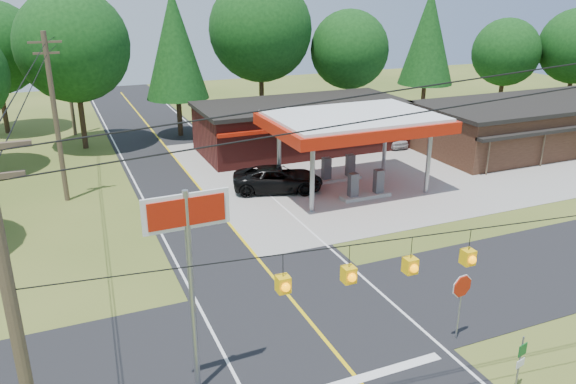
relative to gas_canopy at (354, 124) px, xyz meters
name	(u,v)px	position (x,y,z in m)	size (l,w,h in m)	color
ground	(311,324)	(-9.00, -13.00, -4.27)	(120.00, 120.00, 0.00)	#44581F
main_highway	(311,324)	(-9.00, -13.00, -4.26)	(8.00, 120.00, 0.02)	black
cross_road	(311,323)	(-9.00, -13.00, -4.25)	(70.00, 7.00, 0.02)	black
lane_center_yellow	(311,323)	(-9.00, -13.00, -4.24)	(0.15, 110.00, 0.00)	yellow
gas_canopy	(354,124)	(0.00, 0.00, 0.00)	(10.60, 7.40, 4.88)	gray
convenience_store	(302,125)	(1.00, 9.98, -2.35)	(16.40, 7.55, 3.80)	#4F1916
strip_building	(541,124)	(19.00, 2.98, -2.35)	(20.40, 8.75, 3.80)	#392117
utility_pole_near_left	(17,335)	(-18.50, -18.00, 0.93)	(1.80, 0.30, 10.00)	#473828
utility_pole_far_left	(55,117)	(-17.00, 5.00, 0.93)	(1.80, 0.30, 10.00)	#473828
utility_pole_north	(68,80)	(-15.50, 22.00, 0.48)	(0.30, 0.30, 9.50)	#473828
overhead_beacons	(381,245)	(-10.00, -19.00, 1.95)	(17.04, 2.04, 1.03)	black
treeline_backdrop	(180,58)	(-8.18, 11.01, 3.22)	(70.27, 51.59, 13.30)	#332316
suv_car	(278,179)	(-4.50, 1.50, -3.48)	(5.69, 5.69, 1.58)	black
sedan_car	(389,138)	(8.00, 8.00, -3.61)	(3.86, 3.86, 1.31)	silver
big_stop_sign	(189,247)	(-14.00, -15.01, 0.86)	(2.56, 0.20, 6.89)	gray
octagonal_stop_sign	(462,291)	(-4.50, -16.01, -2.25)	(0.92, 0.16, 2.69)	gray
route_sign_post	(521,359)	(-4.53, -19.02, -3.08)	(0.41, 0.13, 2.01)	gray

